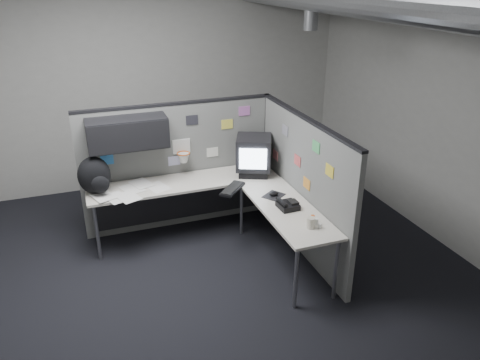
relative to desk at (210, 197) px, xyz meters
name	(u,v)px	position (x,y,z in m)	size (l,w,h in m)	color
room	(268,81)	(0.41, -0.70, 1.48)	(5.62, 5.62, 3.22)	black
partition_back	(166,155)	(-0.40, 0.53, 0.38)	(2.44, 0.42, 1.63)	slate
partition_right	(302,186)	(0.95, -0.49, 0.21)	(0.07, 2.23, 1.63)	slate
desk	(210,197)	(0.00, 0.00, 0.00)	(2.31, 2.11, 0.73)	beige
monitor	(254,155)	(0.64, 0.23, 0.36)	(0.55, 0.55, 0.48)	black
keyboard	(232,189)	(0.22, -0.15, 0.13)	(0.40, 0.41, 0.04)	black
mouse	(274,194)	(0.62, -0.46, 0.13)	(0.30, 0.29, 0.05)	black
phone	(287,205)	(0.63, -0.78, 0.16)	(0.21, 0.23, 0.10)	black
bottles	(314,222)	(0.73, -1.21, 0.15)	(0.12, 0.18, 0.08)	silver
cup	(311,223)	(0.67, -1.25, 0.17)	(0.08, 0.08, 0.11)	beige
papers	(130,192)	(-0.90, 0.19, 0.13)	(0.93, 0.68, 0.02)	white
backpack	(95,176)	(-1.27, 0.28, 0.33)	(0.37, 0.33, 0.45)	black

